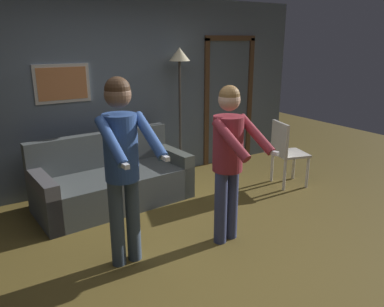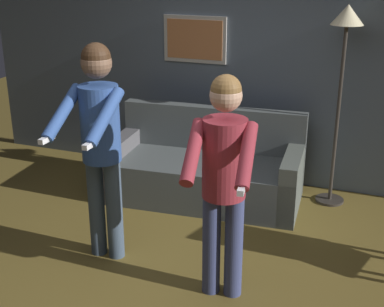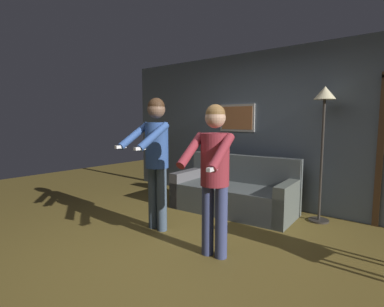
{
  "view_description": "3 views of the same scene",
  "coord_description": "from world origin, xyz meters",
  "px_view_note": "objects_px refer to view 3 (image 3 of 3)",
  "views": [
    {
      "loc": [
        -1.81,
        -2.72,
        2.03
      ],
      "look_at": [
        -0.02,
        0.14,
        0.99
      ],
      "focal_mm": 35.0,
      "sensor_mm": 36.0,
      "label": 1
    },
    {
      "loc": [
        1.33,
        -3.11,
        2.32
      ],
      "look_at": [
        0.05,
        0.27,
        0.98
      ],
      "focal_mm": 50.0,
      "sensor_mm": 36.0,
      "label": 2
    },
    {
      "loc": [
        2.12,
        -2.46,
        1.47
      ],
      "look_at": [
        -0.11,
        0.26,
        1.06
      ],
      "focal_mm": 28.0,
      "sensor_mm": 36.0,
      "label": 3
    }
  ],
  "objects_px": {
    "couch": "(234,194)",
    "person_standing_left": "(156,151)",
    "torchiere_lamp": "(324,113)",
    "person_standing_right": "(214,168)"
  },
  "relations": [
    {
      "from": "person_standing_left",
      "to": "person_standing_right",
      "type": "bearing_deg",
      "value": -9.09
    },
    {
      "from": "person_standing_left",
      "to": "person_standing_right",
      "type": "height_order",
      "value": "person_standing_left"
    },
    {
      "from": "couch",
      "to": "torchiere_lamp",
      "type": "xyz_separation_m",
      "value": [
        1.2,
        0.36,
        1.27
      ]
    },
    {
      "from": "couch",
      "to": "torchiere_lamp",
      "type": "relative_size",
      "value": 1.02
    },
    {
      "from": "couch",
      "to": "torchiere_lamp",
      "type": "distance_m",
      "value": 1.78
    },
    {
      "from": "couch",
      "to": "torchiere_lamp",
      "type": "height_order",
      "value": "torchiere_lamp"
    },
    {
      "from": "couch",
      "to": "person_standing_left",
      "type": "height_order",
      "value": "person_standing_left"
    },
    {
      "from": "couch",
      "to": "person_standing_right",
      "type": "height_order",
      "value": "person_standing_right"
    },
    {
      "from": "person_standing_left",
      "to": "person_standing_right",
      "type": "distance_m",
      "value": 1.06
    },
    {
      "from": "torchiere_lamp",
      "to": "person_standing_right",
      "type": "bearing_deg",
      "value": -105.98
    }
  ]
}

